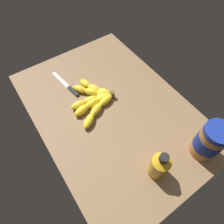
% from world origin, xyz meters
% --- Properties ---
extents(ground_plane, '(0.90, 0.62, 0.04)m').
position_xyz_m(ground_plane, '(0.00, 0.00, -0.02)').
color(ground_plane, brown).
extents(banana_bunch, '(0.26, 0.21, 0.03)m').
position_xyz_m(banana_bunch, '(0.08, 0.04, 0.02)').
color(banana_bunch, yellow).
rests_on(banana_bunch, ground_plane).
extents(peanut_butter_jar, '(0.09, 0.09, 0.16)m').
position_xyz_m(peanut_butter_jar, '(-0.36, -0.18, 0.08)').
color(peanut_butter_jar, '#B27238').
rests_on(peanut_butter_jar, ground_plane).
extents(honey_bottle, '(0.06, 0.06, 0.14)m').
position_xyz_m(honey_bottle, '(-0.32, 0.02, 0.06)').
color(honey_bottle, gold).
rests_on(honey_bottle, ground_plane).
extents(butter_knife, '(0.21, 0.05, 0.01)m').
position_xyz_m(butter_knife, '(0.23, 0.10, 0.00)').
color(butter_knife, silver).
rests_on(butter_knife, ground_plane).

